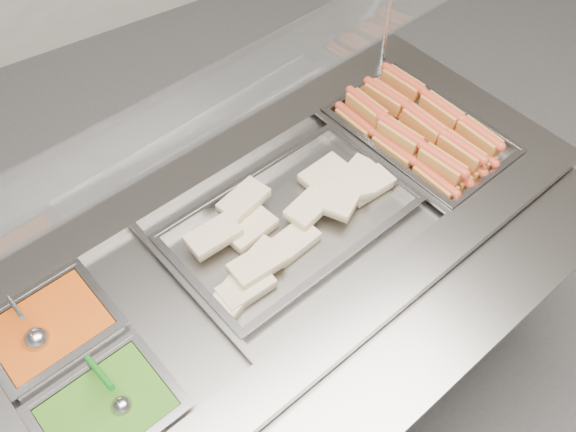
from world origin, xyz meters
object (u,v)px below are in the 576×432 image
pan_hotdogs (418,139)px  pan_wraps (291,225)px  steam_counter (277,309)px  ladle (36,338)px  sneeze_guard (218,95)px  serving_spoon (118,400)px

pan_hotdogs → pan_wraps: size_ratio=0.81×
pan_hotdogs → pan_wraps: same height
steam_counter → ladle: bearing=178.1°
pan_hotdogs → ladle: ladle is taller
steam_counter → pan_hotdogs: size_ratio=3.33×
pan_hotdogs → pan_wraps: (-0.50, -0.08, 0.01)m
sneeze_guard → pan_hotdogs: sneeze_guard is taller
serving_spoon → pan_hotdogs: bearing=15.7°
steam_counter → serving_spoon: size_ratio=10.85×
steam_counter → serving_spoon: (-0.53, -0.22, 0.42)m
steam_counter → pan_wraps: (0.05, 0.01, 0.38)m
pan_hotdogs → serving_spoon: (-1.09, -0.31, 0.05)m
pan_hotdogs → serving_spoon: serving_spoon is taller
sneeze_guard → ladle: bearing=-163.8°
ladle → pan_hotdogs: bearing=3.2°
sneeze_guard → serving_spoon: 0.72m
sneeze_guard → pan_wraps: sneeze_guard is taller
sneeze_guard → steam_counter: bearing=-81.1°
pan_wraps → ladle: bearing=178.9°
pan_wraps → pan_hotdogs: bearing=8.9°
pan_wraps → ladle: (-0.68, 0.01, 0.03)m
serving_spoon → ladle: bearing=112.9°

